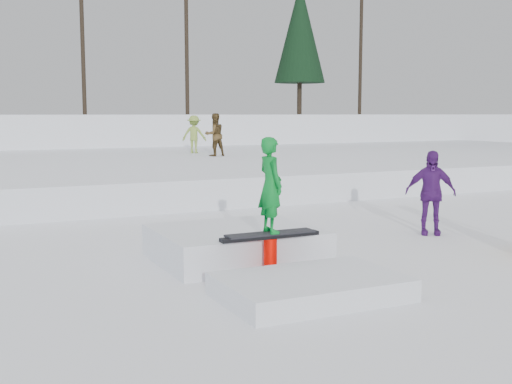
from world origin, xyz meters
name	(u,v)px	position (x,y,z in m)	size (l,w,h in m)	color
ground	(284,284)	(0.00, 0.00, 0.00)	(120.00, 120.00, 0.00)	white
snow_berm	(33,136)	(0.00, 30.00, 1.20)	(60.00, 14.00, 2.40)	white
snow_midrise	(79,170)	(0.00, 16.00, 0.40)	(50.00, 18.00, 0.80)	white
treeline	(147,25)	(6.18, 28.28, 7.45)	(40.24, 4.22, 10.50)	black
walker_olive	(215,135)	(5.10, 15.35, 1.63)	(0.81, 0.63, 1.66)	#4B381B
walker_ygreen	(194,134)	(5.03, 17.50, 1.59)	(1.02, 0.59, 1.58)	#87A741
spectator_purple	(430,193)	(4.50, 2.15, 0.86)	(1.01, 0.42, 1.72)	#511B72
jib_rail_feature	(254,250)	(-0.01, 1.02, 0.30)	(2.60, 4.40, 2.11)	white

